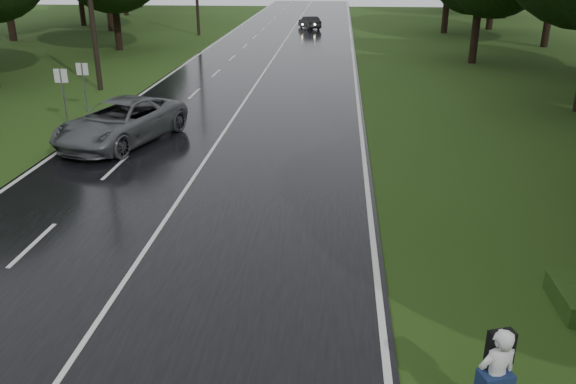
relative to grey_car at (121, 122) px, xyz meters
name	(u,v)px	position (x,y,z in m)	size (l,w,h in m)	color
ground	(119,292)	(3.77, -10.97, -0.89)	(160.00, 160.00, 0.00)	#254113
road	(249,95)	(3.77, 9.03, -0.87)	(12.00, 140.00, 0.04)	black
lane_center	(249,95)	(3.77, 9.03, -0.84)	(0.12, 140.00, 0.01)	silver
grey_car	(121,122)	(0.00, 0.00, 0.00)	(2.81, 6.10, 1.70)	#535758
far_car	(310,22)	(5.44, 39.99, -0.23)	(1.30, 3.73, 1.23)	black
hitchhiker	(495,381)	(11.11, -14.34, -0.05)	(0.76, 0.72, 1.80)	silver
utility_pole_mid	(101,90)	(-4.73, 9.73, -0.89)	(1.80, 0.28, 10.07)	black
utility_pole_far	(199,35)	(-4.73, 34.25, -0.89)	(1.80, 0.28, 10.11)	black
road_sign_a	(68,124)	(-3.43, 2.53, -0.89)	(0.59, 0.10, 2.46)	white
road_sign_b	(88,112)	(-3.43, 4.76, -0.89)	(0.56, 0.10, 2.34)	white
tree_left_e	(120,50)	(-8.89, 24.39, -0.89)	(7.56, 7.56, 11.82)	black
tree_left_f	(112,31)	(-14.14, 36.75, -0.89)	(10.10, 10.10, 15.78)	black
tree_right_e	(472,63)	(17.81, 20.58, -0.89)	(7.46, 7.46, 11.65)	black
tree_right_f	(444,33)	(18.58, 37.79, -0.89)	(8.17, 8.17, 12.76)	black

